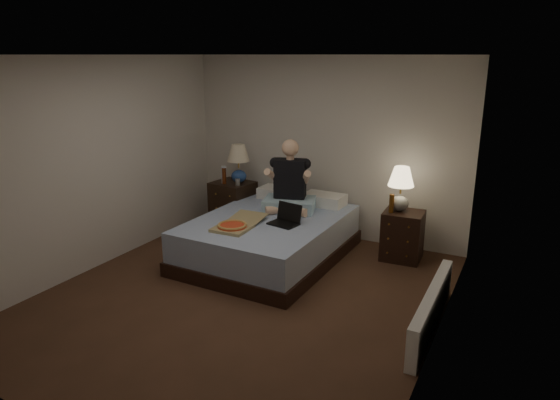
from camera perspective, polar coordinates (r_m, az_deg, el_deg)
The scene contains 19 objects.
floor at distance 5.47m, azimuth -4.42°, elevation -10.95°, with size 4.00×4.50×0.00m, color brown.
ceiling at distance 4.87m, azimuth -5.08°, elevation 16.22°, with size 4.00×4.50×0.00m, color white.
wall_back at distance 6.99m, azimuth 5.12°, elevation 5.91°, with size 4.00×2.50×0.00m, color silver.
wall_front at distance 3.44m, azimuth -25.11°, elevation -6.67°, with size 4.00×2.50×0.00m, color silver.
wall_left at distance 6.30m, azimuth -20.39°, elevation 3.80°, with size 4.50×2.50×0.00m, color silver.
wall_right at distance 4.35m, azimuth 18.27°, elevation -1.28°, with size 4.50×2.50×0.00m, color silver.
bed at distance 6.33m, azimuth -1.27°, elevation -4.38°, with size 1.61×2.15×0.54m, color #6182C2.
nightstand_left at distance 7.38m, azimuth -5.38°, elevation -0.67°, with size 0.55×0.50×0.72m, color black.
nightstand_right at distance 6.47m, azimuth 13.81°, elevation -3.97°, with size 0.48×0.43×0.62m, color black.
lamp_left at distance 7.19m, azimuth -4.76°, elevation 4.15°, with size 0.32×0.32×0.56m, color #27498F, non-canonical shape.
lamp_right at distance 6.34m, azimuth 13.61°, elevation 1.23°, with size 0.32×0.32×0.56m, color gray, non-canonical shape.
water_bottle at distance 7.22m, azimuth -6.43°, elevation 2.89°, with size 0.07×0.07×0.25m, color white.
soda_can at distance 7.08m, azimuth -4.86°, elevation 2.05°, with size 0.07×0.07×0.10m, color #B2B2AD.
beer_bottle_left at distance 7.19m, azimuth -6.40°, elevation 2.76°, with size 0.06×0.06×0.23m, color #54220C.
beer_bottle_right at distance 6.29m, azimuth 12.63°, elevation -0.39°, with size 0.06×0.06×0.23m, color #5B330D.
person at distance 6.43m, azimuth 1.09°, elevation 2.78°, with size 0.66×0.52×0.93m, color black, non-canonical shape.
laptop at distance 5.96m, azimuth 0.39°, elevation -1.74°, with size 0.34×0.28×0.24m, color black, non-canonical shape.
pizza_box at distance 5.85m, azimuth -5.48°, elevation -3.01°, with size 0.40×0.76×0.08m, color tan, non-canonical shape.
radiator at distance 5.00m, azimuth 16.91°, elevation -11.91°, with size 0.10×1.60×0.40m, color white.
Camera 1 is at (2.60, -4.12, 2.50)m, focal length 32.00 mm.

